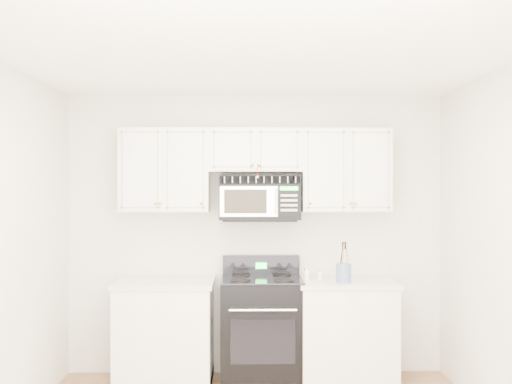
{
  "coord_description": "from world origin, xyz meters",
  "views": [
    {
      "loc": [
        -0.08,
        -3.61,
        1.73
      ],
      "look_at": [
        0.0,
        1.3,
        1.7
      ],
      "focal_mm": 40.0,
      "sensor_mm": 36.0,
      "label": 1
    }
  ],
  "objects": [
    {
      "name": "utensil_crock",
      "position": [
        0.76,
        1.28,
        1.01
      ],
      "size": [
        0.13,
        0.13,
        0.34
      ],
      "color": "slate",
      "rests_on": "base_cabinet_right"
    },
    {
      "name": "base_cabinet_left",
      "position": [
        -0.8,
        1.44,
        0.43
      ],
      "size": [
        0.86,
        0.65,
        0.92
      ],
      "color": "white",
      "rests_on": "ground"
    },
    {
      "name": "shaker_salt",
      "position": [
        0.45,
        1.39,
        0.98
      ],
      "size": [
        0.05,
        0.05,
        0.11
      ],
      "color": "white",
      "rests_on": "base_cabinet_right"
    },
    {
      "name": "room",
      "position": [
        0.0,
        0.0,
        1.3
      ],
      "size": [
        3.51,
        3.51,
        2.61
      ],
      "color": "#997B53",
      "rests_on": "ground"
    },
    {
      "name": "upper_cabinets",
      "position": [
        0.0,
        1.58,
        1.93
      ],
      "size": [
        2.44,
        0.37,
        0.75
      ],
      "color": "white",
      "rests_on": "ground"
    },
    {
      "name": "range",
      "position": [
        0.05,
        1.45,
        0.48
      ],
      "size": [
        0.71,
        0.65,
        1.11
      ],
      "color": "black",
      "rests_on": "ground"
    },
    {
      "name": "base_cabinet_right",
      "position": [
        0.8,
        1.44,
        0.43
      ],
      "size": [
        0.86,
        0.65,
        0.92
      ],
      "color": "white",
      "rests_on": "ground"
    },
    {
      "name": "shaker_pepper",
      "position": [
        0.57,
        1.42,
        0.97
      ],
      "size": [
        0.04,
        0.04,
        0.09
      ],
      "color": "white",
      "rests_on": "base_cabinet_right"
    },
    {
      "name": "microwave",
      "position": [
        0.04,
        1.56,
        1.65
      ],
      "size": [
        0.73,
        0.41,
        0.4
      ],
      "color": "black",
      "rests_on": "ground"
    }
  ]
}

